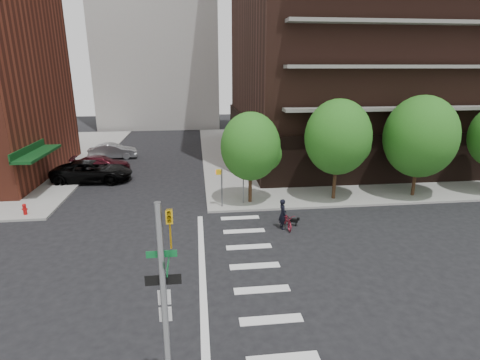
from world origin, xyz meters
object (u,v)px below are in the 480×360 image
parked_car_black (93,171)px  parked_car_silver (113,151)px  traffic_signal (167,329)px  scooter (288,220)px  fire_hydrant (25,209)px  dog_walker (283,214)px  parked_car_maroon (101,164)px

parked_car_black → parked_car_silver: parked_car_black is taller
traffic_signal → scooter: size_ratio=3.40×
fire_hydrant → scooter: scooter is taller
fire_hydrant → parked_car_black: size_ratio=0.12×
traffic_signal → parked_car_black: size_ratio=0.95×
traffic_signal → dog_walker: (5.76, 11.63, -1.79)m
parked_car_black → parked_car_maroon: bearing=3.7°
parked_car_maroon → scooter: bearing=-139.3°
parked_car_black → parked_car_silver: 8.24m
parked_car_maroon → dog_walker: 19.56m
fire_hydrant → parked_car_silver: parked_car_silver is taller
fire_hydrant → scooter: 16.51m
parked_car_black → scooter: parked_car_black is taller
traffic_signal → parked_car_silver: (-7.73, 30.93, -1.91)m
parked_car_maroon → fire_hydrant: bearing=163.9°
traffic_signal → fire_hydrant: bearing=123.3°
parked_car_black → fire_hydrant: bearing=165.5°
fire_hydrant → dog_walker: dog_walker is taller
parked_car_silver → scooter: bearing=-150.0°
fire_hydrant → scooter: size_ratio=0.42×
parked_car_silver → fire_hydrant: bearing=166.0°
traffic_signal → scooter: (6.08, 11.69, -2.24)m
traffic_signal → parked_car_black: 24.03m
traffic_signal → fire_hydrant: traffic_signal is taller
parked_car_maroon → parked_car_silver: bearing=-3.7°
dog_walker → parked_car_silver: bearing=27.4°
parked_car_black → parked_car_maroon: parked_car_black is taller
parked_car_black → parked_car_silver: (-0.04, 8.24, -0.09)m
fire_hydrant → parked_car_black: bearing=72.5°
parked_car_maroon → dog_walker: (13.49, -14.16, 0.18)m
traffic_signal → dog_walker: bearing=63.7°
traffic_signal → parked_car_black: bearing=108.7°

